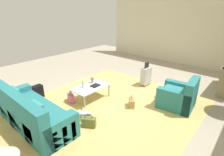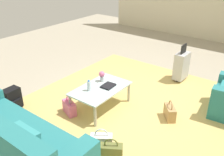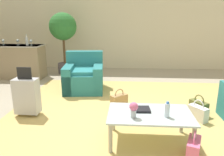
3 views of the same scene
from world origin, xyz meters
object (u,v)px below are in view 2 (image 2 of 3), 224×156
Objects in this scene: suitcase_silver at (181,65)px; backpack_black at (13,99)px; flower_vase at (102,75)px; handbag_pink at (69,107)px; handbag_white at (101,141)px; handbag_olive at (111,152)px; coffee_table_book at (108,86)px; water_bottle at (89,86)px; coffee_table at (101,90)px; handbag_tan at (170,112)px; couch at (10,144)px.

backpack_black is (3.00, -1.99, -0.16)m from suitcase_silver.
handbag_pink is at bearing -13.75° from flower_vase.
handbag_white and handbag_olive have the same top height.
handbag_pink is at bearing 117.60° from backpack_black.
coffee_table_book is at bearing 66.50° from flower_vase.
water_bottle is 1.34m from handbag_olive.
water_bottle is 0.80× the size of coffee_table_book.
flower_vase is (-0.22, -0.15, 0.17)m from coffee_table.
water_bottle is at bearing -63.00° from handbag_tan.
coffee_table is 0.16m from coffee_table_book.
flower_vase is (-2.01, -0.05, 0.23)m from couch.
coffee_table is 5.35× the size of flower_vase.
water_bottle is at bearing -180.00° from couch.
water_bottle is at bearing 6.79° from flower_vase.
handbag_olive is at bearing -9.16° from handbag_tan.
suitcase_silver is (-1.88, 0.62, -0.08)m from coffee_table_book.
coffee_table_book is 1.41m from handbag_olive.
handbag_tan is (-1.39, 0.22, 0.00)m from handbag_olive.
suitcase_silver is at bearing 157.67° from handbag_pink.
handbag_tan is at bearing 170.84° from handbag_olive.
coffee_table_book is 0.71× the size of handbag_olive.
handbag_pink is (0.50, -0.33, -0.24)m from coffee_table.
backpack_black is at bearing -33.56° from suitcase_silver.
handbag_olive is at bearing 43.60° from flower_vase.
coffee_table_book is 1.20m from handbag_white.
coffee_table_book reaches higher than handbag_olive.
flower_vase is at bearing -141.27° from handbag_white.
coffee_table_book is at bearing 174.63° from couch.
coffee_table_book is 1.98m from suitcase_silver.
handbag_tan is at bearing 150.36° from couch.
flower_vase is at bearing -145.71° from coffee_table.
couch is 1.93m from coffee_table_book.
water_bottle is 0.57× the size of handbag_olive.
backpack_black is at bearing -123.72° from couch.
coffee_table_book is at bearing -147.05° from handbag_white.
handbag_olive is (0.08, 0.24, 0.00)m from handbag_white.
coffee_table_book is at bearing -18.25° from suitcase_silver.
handbag_olive is 1.41m from handbag_tan.
couch is 6.45× the size of handbag_tan.
couch is 1.80m from coffee_table.
coffee_table_book is 1.79m from backpack_black.
water_bottle is 0.24× the size of suitcase_silver.
coffee_table_book is 0.80m from handbag_pink.
handbag_pink is 1.78m from handbag_tan.
couch reaches higher than coffee_table.
couch is 2.59m from handbag_tan.
couch is 6.45× the size of handbag_olive.
couch is 6.45× the size of handbag_white.
coffee_table is 1.29× the size of suitcase_silver.
couch is at bearing -3.19° from coffee_table.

